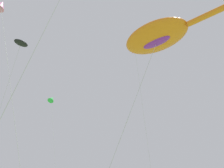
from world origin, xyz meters
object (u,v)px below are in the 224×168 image
Objects in this scene: small_kite_triangle_green at (52,99)px; small_kite_delta_white at (137,64)px; small_kite_box_yellow at (1,5)px; small_kite_tiny_distant at (21,44)px; big_show_kite at (159,36)px.

small_kite_triangle_green is 0.92× the size of small_kite_delta_white.
small_kite_box_yellow is 6.04m from small_kite_tiny_distant.
big_show_kite is at bearing 131.55° from small_kite_tiny_distant.
big_show_kite is 1.03× the size of small_kite_tiny_distant.
small_kite_tiny_distant is 12.90m from small_kite_delta_white.
small_kite_delta_white is at bearing -16.13° from small_kite_triangle_green.
small_kite_box_yellow is at bearing 55.41° from small_kite_tiny_distant.
small_kite_delta_white is at bearing -44.01° from big_show_kite.
small_kite_tiny_distant is at bearing -66.17° from small_kite_triangle_green.
small_kite_tiny_distant is at bearing 33.07° from big_show_kite.
big_show_kite is 7.56m from small_kite_delta_white.
small_kite_tiny_distant is (-6.18, 10.48, -0.10)m from big_show_kite.
small_kite_tiny_distant is (4.15, 4.06, 1.66)m from small_kite_box_yellow.
small_kite_box_yellow is 0.91× the size of small_kite_tiny_distant.
small_kite_delta_white reaches higher than small_kite_tiny_distant.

